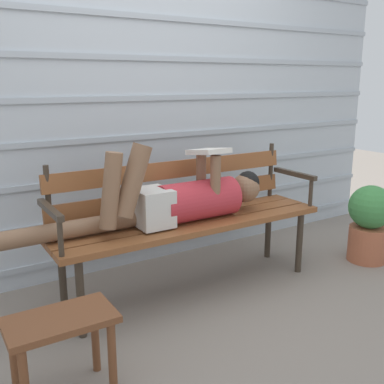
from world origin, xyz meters
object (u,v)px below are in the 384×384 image
at_px(park_bench, 187,211).
at_px(potted_plant, 369,221).
at_px(footstool, 61,334).
at_px(reclining_person, 180,198).

bearing_deg(park_bench, potted_plant, -14.40).
height_order(park_bench, potted_plant, park_bench).
bearing_deg(potted_plant, footstool, -172.98).
distance_m(reclining_person, footstool, 1.13).
xyz_separation_m(reclining_person, potted_plant, (1.46, -0.29, -0.32)).
relative_size(park_bench, potted_plant, 3.09).
bearing_deg(reclining_person, footstool, -147.66).
distance_m(park_bench, footstool, 1.21).
xyz_separation_m(reclining_person, footstool, (-0.91, -0.58, -0.33)).
relative_size(reclining_person, footstool, 3.72).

